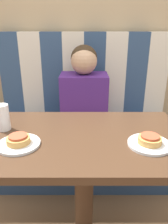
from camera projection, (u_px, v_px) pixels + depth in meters
wall_back at (84, 11)px, 1.75m from camera, size 7.00×0.05×2.60m
booth_seat at (84, 151)px, 1.84m from camera, size 1.38×0.57×0.42m
booth_backrest at (84, 77)px, 1.85m from camera, size 1.38×0.09×0.73m
dining_table at (84, 154)px, 1.08m from camera, size 0.98×0.62×0.70m
person at (84, 91)px, 1.65m from camera, size 0.35×0.24×0.65m
plate_left at (19, 144)px, 0.96m from camera, size 0.19×0.19×0.01m
plate_right at (149, 144)px, 0.96m from camera, size 0.19×0.19×0.01m
pizza_left at (19, 140)px, 0.95m from camera, size 0.10×0.10×0.04m
pizza_right at (150, 139)px, 0.95m from camera, size 0.10×0.10×0.04m
drinking_cup at (3, 118)px, 1.08m from camera, size 0.07×0.07×0.13m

